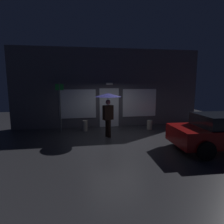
{
  "coord_description": "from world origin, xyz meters",
  "views": [
    {
      "loc": [
        -1.62,
        -8.58,
        2.54
      ],
      "look_at": [
        -0.19,
        0.08,
        1.18
      ],
      "focal_mm": 30.88,
      "sensor_mm": 36.0,
      "label": 1
    }
  ],
  "objects_px": {
    "street_sign_post": "(60,104)",
    "sidewalk_bollard": "(85,126)",
    "sidewalk_bollard_2": "(150,125)",
    "person_with_umbrella": "(108,103)"
  },
  "relations": [
    {
      "from": "street_sign_post",
      "to": "sidewalk_bollard_2",
      "type": "height_order",
      "value": "street_sign_post"
    },
    {
      "from": "person_with_umbrella",
      "to": "sidewalk_bollard",
      "type": "xyz_separation_m",
      "value": [
        -1.04,
        1.28,
        -1.34
      ]
    },
    {
      "from": "sidewalk_bollard",
      "to": "sidewalk_bollard_2",
      "type": "height_order",
      "value": "sidewalk_bollard"
    },
    {
      "from": "person_with_umbrella",
      "to": "street_sign_post",
      "type": "bearing_deg",
      "value": 127.42
    },
    {
      "from": "person_with_umbrella",
      "to": "street_sign_post",
      "type": "height_order",
      "value": "street_sign_post"
    },
    {
      "from": "person_with_umbrella",
      "to": "street_sign_post",
      "type": "xyz_separation_m",
      "value": [
        -2.25,
        1.21,
        -0.18
      ]
    },
    {
      "from": "person_with_umbrella",
      "to": "sidewalk_bollard_2",
      "type": "xyz_separation_m",
      "value": [
        2.44,
        1.1,
        -1.37
      ]
    },
    {
      "from": "street_sign_post",
      "to": "sidewalk_bollard",
      "type": "xyz_separation_m",
      "value": [
        1.21,
        0.06,
        -1.16
      ]
    },
    {
      "from": "street_sign_post",
      "to": "sidewalk_bollard_2",
      "type": "distance_m",
      "value": 4.84
    },
    {
      "from": "person_with_umbrella",
      "to": "street_sign_post",
      "type": "relative_size",
      "value": 0.8
    }
  ]
}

